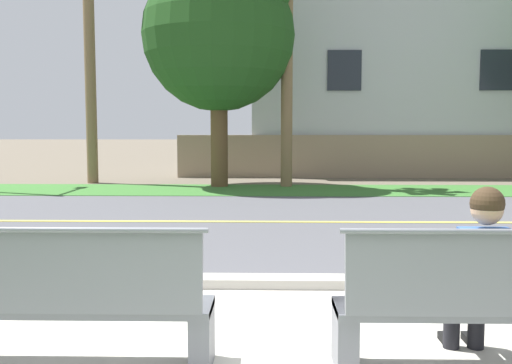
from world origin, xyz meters
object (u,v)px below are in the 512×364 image
bench_right (487,307)px  shade_tree_far_left (223,23)px  seated_person_blue (480,269)px  bench_left (63,304)px

bench_right → shade_tree_far_left: bearing=102.3°
bench_right → seated_person_blue: 0.27m
bench_right → shade_tree_far_left: size_ratio=0.29×
bench_right → shade_tree_far_left: shade_tree_far_left is taller
bench_right → seated_person_blue: size_ratio=1.58×
bench_right → seated_person_blue: bearing=87.6°
bench_left → shade_tree_far_left: bearing=89.4°
seated_person_blue → shade_tree_far_left: (-2.68, 12.12, 3.78)m
seated_person_blue → bench_left: bearing=-176.5°
bench_left → bench_right: bearing=0.0°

